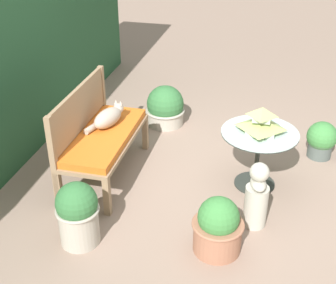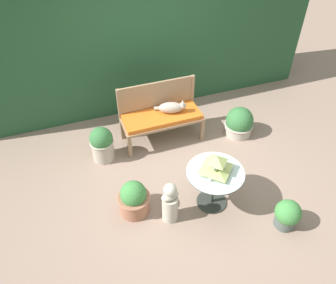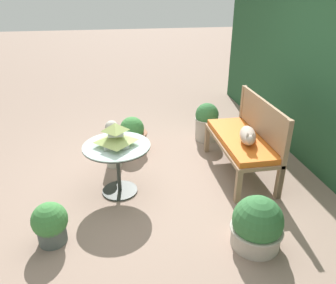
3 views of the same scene
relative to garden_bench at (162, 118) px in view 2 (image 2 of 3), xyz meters
The scene contains 12 objects.
ground 1.06m from the garden_bench, 88.85° to the right, with size 30.00×30.00×0.00m, color gray.
foliage_hedge_back 1.64m from the garden_bench, 89.25° to the left, with size 6.40×1.06×2.24m, color #234C2D.
garden_bench is the anchor object (origin of this frame).
bench_backrest 0.35m from the garden_bench, 90.00° to the left, with size 1.30×0.06×0.96m.
cat 0.24m from the garden_bench, ahead, with size 0.49×0.32×0.21m.
patio_table 1.54m from the garden_bench, 82.76° to the right, with size 0.75×0.75×0.61m.
pagoda_birdhouse 1.56m from the garden_bench, 82.76° to the right, with size 0.36×0.36×0.26m.
garden_bust 1.64m from the garden_bench, 105.58° to the right, with size 0.26×0.21×0.65m.
potted_plant_bench_right 2.38m from the garden_bench, 67.05° to the right, with size 0.33×0.33×0.42m.
potted_plant_table_far 1.56m from the garden_bench, 123.12° to the right, with size 0.44×0.44×0.51m.
potted_plant_hedge_corner 1.04m from the garden_bench, behind, with size 0.37×0.37×0.59m.
potted_plant_bench_left 1.33m from the garden_bench, 13.56° to the right, with size 0.49×0.49×0.51m.
Camera 2 is at (-1.38, -3.06, 3.63)m, focal length 35.00 mm.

